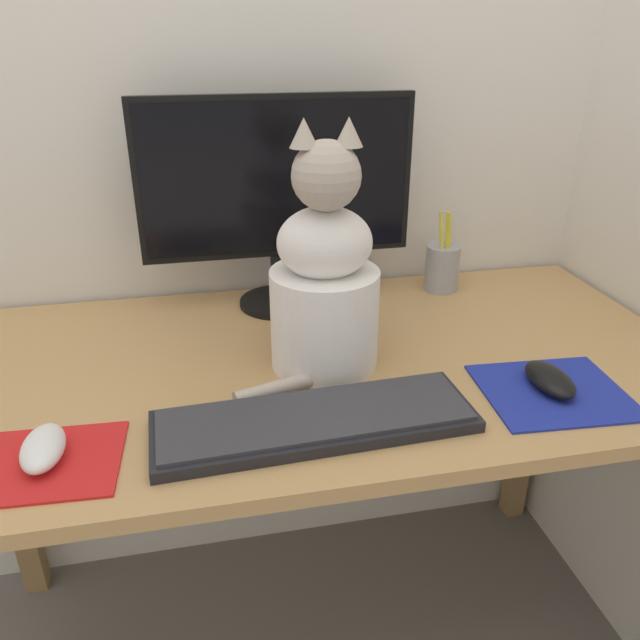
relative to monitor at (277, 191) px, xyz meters
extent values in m
cube|color=silver|center=(0.02, 0.13, 0.27)|extent=(7.00, 0.04, 2.50)
cube|color=tan|center=(0.02, -0.25, -0.25)|extent=(1.36, 0.68, 0.02)
cube|color=olive|center=(-0.62, 0.06, -0.62)|extent=(0.05, 0.05, 0.71)
cube|color=olive|center=(0.66, 0.06, -0.62)|extent=(0.05, 0.05, 0.71)
cylinder|color=black|center=(0.00, 0.00, -0.23)|extent=(0.17, 0.17, 0.01)
cylinder|color=black|center=(0.00, 0.00, -0.18)|extent=(0.04, 0.04, 0.10)
cube|color=black|center=(0.00, 0.00, 0.03)|extent=(0.54, 0.02, 0.31)
cube|color=black|center=(0.00, -0.01, 0.03)|extent=(0.51, 0.00, 0.29)
cube|color=black|center=(-0.02, -0.45, -0.23)|extent=(0.48, 0.17, 0.02)
cube|color=#333338|center=(-0.02, -0.45, -0.22)|extent=(0.46, 0.15, 0.01)
cube|color=red|center=(-0.38, -0.46, -0.24)|extent=(0.19, 0.17, 0.00)
cube|color=#1E2D9E|center=(0.38, -0.44, -0.24)|extent=(0.24, 0.21, 0.00)
ellipsoid|color=white|center=(-0.39, -0.45, -0.22)|extent=(0.06, 0.11, 0.04)
ellipsoid|color=black|center=(0.37, -0.43, -0.22)|extent=(0.06, 0.11, 0.03)
cylinder|color=white|center=(0.04, -0.27, -0.15)|extent=(0.19, 0.19, 0.17)
ellipsoid|color=white|center=(0.04, -0.27, -0.02)|extent=(0.16, 0.14, 0.12)
sphere|color=#B2A393|center=(0.04, -0.28, 0.09)|extent=(0.11, 0.11, 0.11)
cone|color=#B2A393|center=(0.00, -0.28, 0.15)|extent=(0.05, 0.05, 0.04)
cone|color=#B2A393|center=(0.07, -0.28, 0.15)|extent=(0.05, 0.05, 0.04)
cylinder|color=#B2A393|center=(-0.01, -0.34, -0.23)|extent=(0.23, 0.09, 0.03)
cylinder|color=#99999E|center=(0.36, 0.01, -0.19)|extent=(0.07, 0.07, 0.10)
cylinder|color=yellow|center=(0.37, -0.01, -0.13)|extent=(0.02, 0.01, 0.14)
cylinder|color=yellow|center=(0.36, 0.00, -0.13)|extent=(0.02, 0.01, 0.14)
cylinder|color=yellow|center=(0.35, -0.01, -0.13)|extent=(0.02, 0.02, 0.14)
camera|label=1|loc=(-0.16, -1.19, 0.29)|focal=35.00mm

